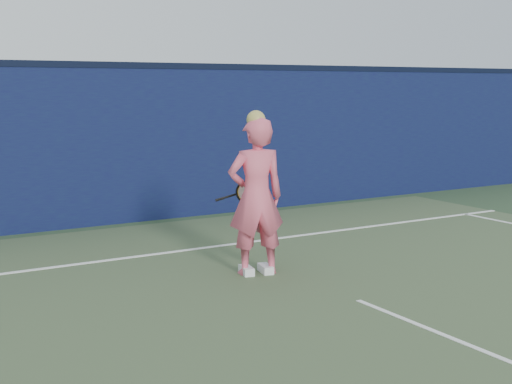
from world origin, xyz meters
TOP-DOWN VIEW (x-y plane):
  - ground at (0.00, 0.00)m, footprint 80.00×80.00m
  - backstop_wall at (0.00, 6.50)m, footprint 24.00×0.40m
  - wall_cap at (0.00, 6.50)m, footprint 24.00×0.42m
  - player at (-0.35, 2.49)m, footprint 0.76×0.58m
  - racket at (-0.28, 2.90)m, footprint 0.49×0.23m
  - court_lines at (0.00, -0.33)m, footprint 11.00×12.04m

SIDE VIEW (x-z plane):
  - ground at x=0.00m, z-range 0.00..0.00m
  - court_lines at x=0.00m, z-range 0.01..0.01m
  - racket at x=-0.28m, z-range 0.79..1.07m
  - player at x=-0.35m, z-range -0.03..1.91m
  - backstop_wall at x=0.00m, z-range 0.00..2.50m
  - wall_cap at x=0.00m, z-range 2.50..2.60m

